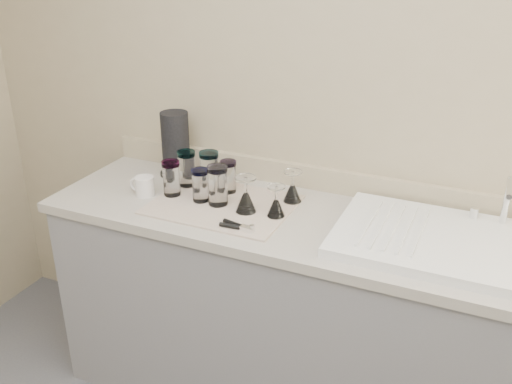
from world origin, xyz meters
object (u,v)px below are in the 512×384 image
at_px(tumbler_magenta, 171,178).
at_px(tumbler_blue, 200,185).
at_px(goblet_front_left, 246,200).
at_px(white_mug, 144,186).
at_px(paper_towel_roll, 176,145).
at_px(can_opener, 238,226).
at_px(tumbler_purple, 228,176).
at_px(tumbler_teal, 187,168).
at_px(goblet_back_right, 292,191).
at_px(tumbler_cyan, 209,170).
at_px(goblet_front_right, 276,206).
at_px(tumbler_lavender, 218,185).
at_px(sink_unit, 456,243).

xyz_separation_m(tumbler_magenta, tumbler_blue, (0.14, -0.00, -0.01)).
height_order(goblet_front_left, white_mug, goblet_front_left).
relative_size(goblet_front_left, paper_towel_roll, 0.50).
bearing_deg(can_opener, tumbler_purple, 122.42).
height_order(tumbler_teal, goblet_front_left, tumbler_teal).
height_order(goblet_back_right, paper_towel_roll, paper_towel_roll).
bearing_deg(white_mug, tumbler_cyan, 35.19).
xyz_separation_m(tumbler_teal, tumbler_blue, (0.13, -0.11, -0.01)).
xyz_separation_m(tumbler_purple, tumbler_blue, (-0.06, -0.13, -0.00)).
bearing_deg(goblet_front_right, white_mug, -176.97).
relative_size(tumbler_lavender, white_mug, 1.43).
bearing_deg(tumbler_magenta, goblet_front_right, -0.68).
height_order(tumbler_purple, goblet_back_right, tumbler_purple).
bearing_deg(tumbler_teal, tumbler_lavender, -28.68).
bearing_deg(goblet_back_right, white_mug, -163.04).
xyz_separation_m(sink_unit, goblet_back_right, (-0.64, 0.11, 0.03)).
relative_size(sink_unit, tumbler_teal, 5.36).
bearing_deg(goblet_front_left, paper_towel_roll, 152.86).
relative_size(goblet_back_right, white_mug, 1.16).
bearing_deg(tumbler_teal, goblet_front_right, -14.31).
xyz_separation_m(tumbler_teal, tumbler_cyan, (0.10, 0.01, 0.00)).
bearing_deg(tumbler_cyan, goblet_front_left, -30.62).
bearing_deg(goblet_front_left, tumbler_teal, 159.15).
distance_m(goblet_front_left, goblet_front_right, 0.12).
distance_m(tumbler_teal, goblet_back_right, 0.47).
bearing_deg(paper_towel_roll, tumbler_magenta, -63.52).
relative_size(tumbler_purple, goblet_back_right, 1.04).
distance_m(tumbler_lavender, goblet_back_right, 0.30).
distance_m(tumbler_lavender, goblet_front_left, 0.13).
height_order(tumbler_cyan, can_opener, tumbler_cyan).
distance_m(tumbler_cyan, tumbler_lavender, 0.16).
bearing_deg(goblet_back_right, can_opener, -108.07).
relative_size(tumbler_magenta, tumbler_lavender, 0.91).
height_order(can_opener, white_mug, white_mug).
height_order(tumbler_teal, can_opener, tumbler_teal).
bearing_deg(tumbler_lavender, tumbler_cyan, 130.20).
xyz_separation_m(tumbler_cyan, goblet_back_right, (0.36, 0.02, -0.04)).
bearing_deg(tumbler_purple, goblet_front_right, -25.59).
distance_m(goblet_front_right, white_mug, 0.58).
distance_m(goblet_front_left, paper_towel_roll, 0.51).
distance_m(tumbler_cyan, goblet_front_right, 0.38).
bearing_deg(goblet_back_right, tumbler_blue, -156.61).
bearing_deg(white_mug, paper_towel_roll, 88.72).
bearing_deg(tumbler_purple, tumbler_cyan, -179.44).
xyz_separation_m(tumbler_cyan, can_opener, (0.27, -0.28, -0.07)).
bearing_deg(tumbler_teal, tumbler_blue, -41.45).
relative_size(can_opener, white_mug, 1.21).
bearing_deg(tumbler_magenta, white_mug, -162.17).
xyz_separation_m(goblet_back_right, white_mug, (-0.59, -0.18, -0.01)).
bearing_deg(tumbler_teal, paper_towel_roll, 137.91).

